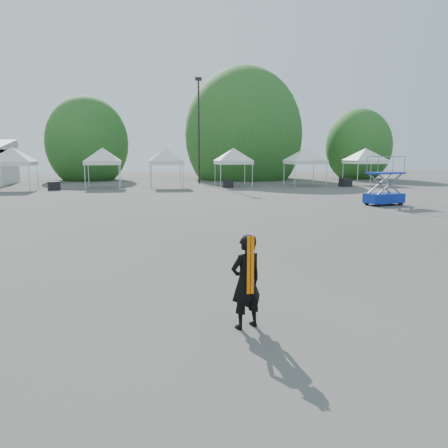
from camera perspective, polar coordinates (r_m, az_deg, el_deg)
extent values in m
plane|color=#474442|center=(10.30, 4.60, -6.92)|extent=(120.00, 120.00, 0.00)
cylinder|color=black|center=(41.95, -3.30, 11.78)|extent=(0.16, 0.16, 9.50)
cube|color=black|center=(42.46, -3.36, 18.40)|extent=(0.60, 0.25, 0.30)
cylinder|color=#382314|center=(49.83, -17.27, 6.82)|extent=(0.36, 0.36, 2.27)
ellipsoid|color=#25561C|center=(49.82, -17.43, 10.03)|extent=(4.16, 4.16, 4.78)
cylinder|color=#382314|center=(49.93, 2.53, 7.52)|extent=(0.36, 0.36, 2.80)
ellipsoid|color=#25561C|center=(49.95, 2.56, 11.48)|extent=(5.12, 5.12, 5.89)
cylinder|color=#382314|center=(52.70, 17.03, 6.84)|extent=(0.36, 0.36, 2.10)
ellipsoid|color=#25561C|center=(52.67, 17.17, 9.65)|extent=(3.84, 3.84, 4.42)
cylinder|color=silver|center=(36.24, -24.10, 5.47)|extent=(0.06, 0.06, 2.00)
cylinder|color=silver|center=(39.73, -27.22, 5.51)|extent=(0.06, 0.06, 2.00)
cylinder|color=silver|center=(39.04, -23.16, 5.74)|extent=(0.06, 0.06, 2.00)
cube|color=white|center=(37.94, -25.84, 7.12)|extent=(3.07, 3.07, 0.30)
pyramid|color=white|center=(37.93, -25.98, 9.01)|extent=(4.34, 4.34, 1.10)
cylinder|color=silver|center=(36.71, -17.71, 5.87)|extent=(0.06, 0.06, 2.00)
cylinder|color=silver|center=(36.50, -13.52, 6.04)|extent=(0.06, 0.06, 2.00)
cylinder|color=silver|center=(39.36, -17.27, 6.09)|extent=(0.06, 0.06, 2.00)
cylinder|color=silver|center=(39.16, -13.36, 6.24)|extent=(0.06, 0.06, 2.00)
cube|color=white|center=(37.87, -15.53, 7.70)|extent=(2.87, 2.87, 0.30)
pyramid|color=white|center=(37.86, -15.62, 9.59)|extent=(4.06, 4.06, 1.10)
cylinder|color=silver|center=(35.87, -9.48, 6.11)|extent=(0.06, 0.06, 2.00)
cylinder|color=silver|center=(36.03, -5.36, 6.21)|extent=(0.06, 0.06, 2.00)
cylinder|color=silver|center=(38.44, -9.59, 6.31)|extent=(0.06, 0.06, 2.00)
cylinder|color=silver|center=(38.59, -5.74, 6.40)|extent=(0.06, 0.06, 2.00)
cube|color=white|center=(37.17, -7.58, 7.93)|extent=(2.78, 2.78, 0.30)
pyramid|color=white|center=(37.17, -7.62, 9.85)|extent=(3.93, 3.93, 1.10)
cylinder|color=silver|center=(36.84, -0.44, 6.32)|extent=(0.06, 0.06, 2.00)
cylinder|color=silver|center=(37.45, 3.73, 6.34)|extent=(0.06, 0.06, 2.00)
cylinder|color=silver|center=(39.55, -1.18, 6.51)|extent=(0.06, 0.06, 2.00)
cylinder|color=silver|center=(40.11, 2.72, 6.54)|extent=(0.06, 0.06, 2.00)
cube|color=white|center=(38.43, 1.21, 8.04)|extent=(2.95, 2.95, 0.30)
pyramid|color=white|center=(38.42, 1.22, 9.91)|extent=(4.18, 4.18, 1.10)
cylinder|color=silver|center=(37.83, 9.25, 6.27)|extent=(0.06, 0.06, 2.00)
cylinder|color=silver|center=(38.92, 13.26, 6.23)|extent=(0.06, 0.06, 2.00)
cylinder|color=silver|center=(40.54, 7.84, 6.49)|extent=(0.06, 0.06, 2.00)
cylinder|color=silver|center=(41.56, 11.62, 6.46)|extent=(0.06, 0.06, 2.00)
cube|color=white|center=(39.65, 10.54, 7.93)|extent=(3.08, 3.08, 0.30)
pyramid|color=white|center=(39.64, 10.59, 9.74)|extent=(4.36, 4.36, 1.10)
cylinder|color=silver|center=(40.86, 17.06, 6.20)|extent=(0.06, 0.06, 2.00)
cylinder|color=silver|center=(42.30, 20.55, 6.11)|extent=(0.06, 0.06, 2.00)
cylinder|color=silver|center=(43.44, 15.26, 6.43)|extent=(0.06, 0.06, 2.00)
cylinder|color=silver|center=(44.80, 18.61, 6.35)|extent=(0.06, 0.06, 2.00)
cube|color=white|center=(42.79, 17.94, 7.72)|extent=(3.10, 3.10, 0.30)
pyramid|color=white|center=(42.79, 18.02, 9.39)|extent=(4.38, 4.38, 1.10)
imported|color=black|center=(7.19, 2.90, -7.53)|extent=(0.67, 0.56, 1.57)
cube|color=orange|center=(6.96, 3.23, -5.41)|extent=(0.13, 0.02, 0.94)
cube|color=#0B0D92|center=(25.95, 20.15, 3.20)|extent=(2.26, 1.42, 0.52)
cube|color=#0B0D92|center=(25.86, 20.32, 6.28)|extent=(2.16, 1.36, 0.09)
cylinder|color=black|center=(25.13, 19.45, 2.51)|extent=(0.33, 0.19, 0.31)
cylinder|color=black|center=(26.19, 22.04, 2.62)|extent=(0.33, 0.19, 0.31)
cylinder|color=black|center=(25.79, 18.17, 2.74)|extent=(0.33, 0.19, 0.31)
cylinder|color=black|center=(26.82, 20.75, 2.83)|extent=(0.33, 0.19, 0.31)
cube|color=black|center=(36.98, -21.31, 4.67)|extent=(1.04, 0.91, 0.67)
cube|color=black|center=(36.90, 0.56, 5.25)|extent=(0.96, 0.85, 0.62)
cube|color=black|center=(39.62, 15.58, 5.26)|extent=(1.08, 0.93, 0.73)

